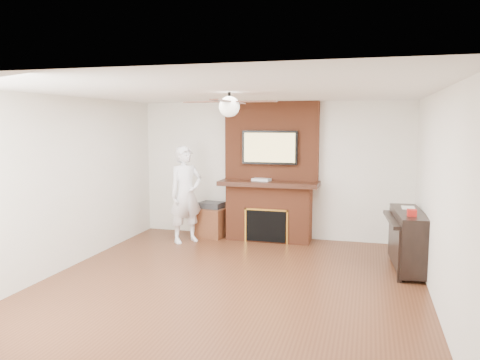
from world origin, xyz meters
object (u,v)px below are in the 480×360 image
(fireplace, at_px, (270,185))
(person, at_px, (186,194))
(side_table, at_px, (212,220))
(piano, at_px, (408,239))

(fireplace, height_order, person, fireplace)
(fireplace, relative_size, person, 1.46)
(side_table, bearing_deg, person, -109.75)
(fireplace, xyz_separation_m, person, (-1.39, -0.60, -0.14))
(person, bearing_deg, fireplace, -25.83)
(side_table, bearing_deg, fireplace, 12.53)
(fireplace, bearing_deg, person, -156.70)
(fireplace, distance_m, side_table, 1.30)
(side_table, bearing_deg, piano, -10.11)
(piano, bearing_deg, person, 165.34)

